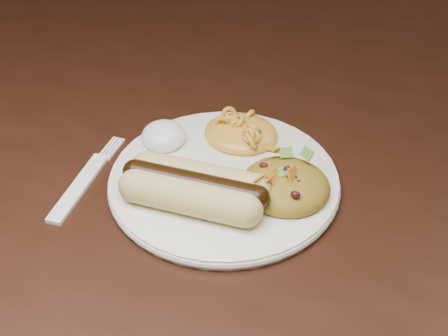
% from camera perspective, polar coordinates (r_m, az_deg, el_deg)
% --- Properties ---
extents(table, '(1.60, 0.90, 0.75)m').
position_cam_1_polar(table, '(0.74, -0.85, -1.45)').
color(table, black).
rests_on(table, floor).
extents(plate, '(0.26, 0.26, 0.01)m').
position_cam_1_polar(plate, '(0.59, 0.00, -1.17)').
color(plate, white).
rests_on(plate, table).
extents(hotdog, '(0.11, 0.07, 0.03)m').
position_cam_1_polar(hotdog, '(0.55, -2.70, -1.75)').
color(hotdog, '#DECE80').
rests_on(hotdog, plate).
extents(mac_and_cheese, '(0.10, 0.09, 0.03)m').
position_cam_1_polar(mac_and_cheese, '(0.63, 1.57, 3.93)').
color(mac_and_cheese, '#F3A739').
rests_on(mac_and_cheese, plate).
extents(sour_cream, '(0.06, 0.06, 0.03)m').
position_cam_1_polar(sour_cream, '(0.62, -5.58, 3.34)').
color(sour_cream, white).
rests_on(sour_cream, plate).
extents(taco_salad, '(0.08, 0.08, 0.04)m').
position_cam_1_polar(taco_salad, '(0.56, 5.66, -1.03)').
color(taco_salad, '#9D4D18').
rests_on(taco_salad, plate).
extents(fork, '(0.03, 0.14, 0.00)m').
position_cam_1_polar(fork, '(0.60, -13.15, -1.74)').
color(fork, white).
rests_on(fork, table).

